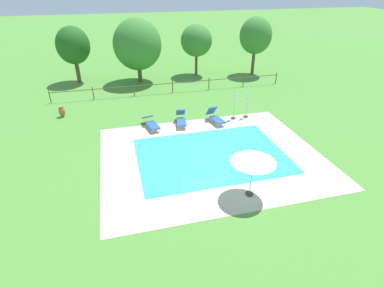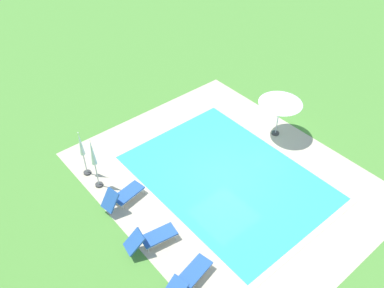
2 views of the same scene
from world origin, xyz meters
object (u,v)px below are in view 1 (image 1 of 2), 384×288
at_px(sun_lounger_north_far, 151,123).
at_px(tree_east_mid, 196,41).
at_px(sun_lounger_north_near_steps, 181,119).
at_px(tree_centre, 137,45).
at_px(tree_far_west, 256,36).
at_px(patio_umbrella_closed_row_mid_west, 247,99).
at_px(terracotta_urn_near_fence, 62,111).
at_px(sun_lounger_north_mid, 216,117).
at_px(tree_west_mid, 73,46).
at_px(patio_umbrella_closed_row_west, 235,97).
at_px(patio_umbrella_open_foreground, 254,158).

height_order(sun_lounger_north_far, tree_east_mid, tree_east_mid).
relative_size(sun_lounger_north_near_steps, tree_centre, 0.35).
xyz_separation_m(sun_lounger_north_near_steps, tree_far_west, (9.88, 10.09, 3.44)).
relative_size(patio_umbrella_closed_row_mid_west, terracotta_urn_near_fence, 2.91).
height_order(sun_lounger_north_mid, tree_west_mid, tree_west_mid).
xyz_separation_m(tree_centre, tree_east_mid, (5.83, 0.91, -0.08)).
xyz_separation_m(patio_umbrella_closed_row_west, tree_west_mid, (-11.16, 11.81, 1.79)).
height_order(sun_lounger_north_mid, tree_far_west, tree_far_west).
distance_m(terracotta_urn_near_fence, tree_centre, 9.89).
xyz_separation_m(sun_lounger_north_far, patio_umbrella_open_foreground, (3.41, -8.24, 1.64)).
bearing_deg(tree_west_mid, sun_lounger_north_near_steps, -58.10).
bearing_deg(sun_lounger_north_mid, tree_east_mid, 81.22).
height_order(sun_lounger_north_far, tree_centre, tree_centre).
distance_m(tree_west_mid, tree_centre, 5.86).
bearing_deg(tree_west_mid, sun_lounger_north_mid, -51.25).
height_order(sun_lounger_north_far, patio_umbrella_closed_row_mid_west, patio_umbrella_closed_row_mid_west).
xyz_separation_m(patio_umbrella_closed_row_west, tree_centre, (-5.48, 10.40, 1.86)).
distance_m(patio_umbrella_closed_row_west, patio_umbrella_closed_row_mid_west, 0.98).
distance_m(sun_lounger_north_near_steps, patio_umbrella_closed_row_west, 4.01).
bearing_deg(patio_umbrella_closed_row_mid_west, tree_west_mid, 135.81).
bearing_deg(terracotta_urn_near_fence, tree_east_mid, 32.80).
distance_m(sun_lounger_north_far, tree_far_west, 16.03).
height_order(sun_lounger_north_near_steps, tree_east_mid, tree_east_mid).
distance_m(patio_umbrella_closed_row_mid_west, tree_far_west, 11.55).
distance_m(sun_lounger_north_far, terracotta_urn_near_fence, 6.90).
bearing_deg(tree_far_west, tree_west_mid, 174.32).
bearing_deg(sun_lounger_north_near_steps, patio_umbrella_closed_row_mid_west, 0.17).
bearing_deg(sun_lounger_north_mid, terracotta_urn_near_fence, 160.11).
bearing_deg(patio_umbrella_open_foreground, tree_east_mid, 81.81).
height_order(tree_centre, tree_east_mid, tree_centre).
height_order(sun_lounger_north_far, patio_umbrella_open_foreground, patio_umbrella_open_foreground).
distance_m(patio_umbrella_open_foreground, tree_east_mid, 19.81).
distance_m(sun_lounger_north_mid, patio_umbrella_closed_row_west, 1.91).
relative_size(sun_lounger_north_near_steps, tree_west_mid, 0.39).
relative_size(tree_far_west, tree_east_mid, 1.14).
height_order(sun_lounger_north_far, tree_west_mid, tree_west_mid).
distance_m(patio_umbrella_open_foreground, patio_umbrella_closed_row_west, 8.63).
bearing_deg(patio_umbrella_closed_row_west, terracotta_urn_near_fence, 163.72).
relative_size(sun_lounger_north_near_steps, terracotta_urn_near_fence, 2.55).
height_order(terracotta_urn_near_fence, tree_centre, tree_centre).
height_order(patio_umbrella_open_foreground, terracotta_urn_near_fence, patio_umbrella_open_foreground).
relative_size(sun_lounger_north_near_steps, tree_far_west, 0.36).
bearing_deg(patio_umbrella_open_foreground, tree_centre, 99.18).
distance_m(patio_umbrella_closed_row_mid_west, tree_east_mid, 11.47).
bearing_deg(tree_east_mid, patio_umbrella_closed_row_mid_west, -86.90).
bearing_deg(sun_lounger_north_far, tree_centre, 87.86).
height_order(sun_lounger_north_near_steps, sun_lounger_north_mid, sun_lounger_north_mid).
distance_m(patio_umbrella_open_foreground, terracotta_urn_near_fence, 15.08).
bearing_deg(patio_umbrella_open_foreground, terracotta_urn_near_fence, 128.64).
xyz_separation_m(sun_lounger_north_far, patio_umbrella_closed_row_west, (5.87, 0.02, 1.26)).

